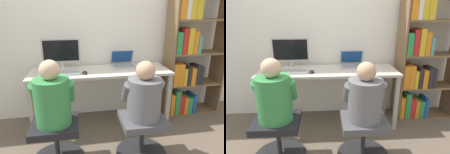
{
  "view_description": "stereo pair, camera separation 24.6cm",
  "coord_description": "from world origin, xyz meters",
  "views": [
    {
      "loc": [
        -0.29,
        -2.23,
        1.52
      ],
      "look_at": [
        0.11,
        0.07,
        0.74
      ],
      "focal_mm": 32.0,
      "sensor_mm": 36.0,
      "label": 1
    },
    {
      "loc": [
        -0.04,
        -2.26,
        1.52
      ],
      "look_at": [
        0.11,
        0.07,
        0.74
      ],
      "focal_mm": 32.0,
      "sensor_mm": 36.0,
      "label": 2
    }
  ],
  "objects": [
    {
      "name": "person_at_monitor",
      "position": [
        -0.55,
        -0.42,
        0.74
      ],
      "size": [
        0.42,
        0.34,
        0.64
      ],
      "color": "#388C47",
      "rests_on": "office_chair_left"
    },
    {
      "name": "computer_mouse_by_keyboard",
      "position": [
        -0.21,
        0.17,
        0.79
      ],
      "size": [
        0.06,
        0.1,
        0.03
      ],
      "color": "black",
      "rests_on": "desk"
    },
    {
      "name": "office_chair_left",
      "position": [
        -0.55,
        -0.43,
        0.24
      ],
      "size": [
        0.56,
        0.56,
        0.47
      ],
      "color": "#262628",
      "rests_on": "ground_plane"
    },
    {
      "name": "person_at_laptop",
      "position": [
        0.35,
        -0.47,
        0.72
      ],
      "size": [
        0.42,
        0.34,
        0.6
      ],
      "color": "slate",
      "rests_on": "office_chair_right"
    },
    {
      "name": "laptop",
      "position": [
        0.34,
        0.42,
        0.82
      ],
      "size": [
        0.34,
        0.32,
        0.22
      ],
      "color": "#B7B7BC",
      "rests_on": "desk"
    },
    {
      "name": "bookshelf",
      "position": [
        1.29,
        0.37,
        0.88
      ],
      "size": [
        0.83,
        0.34,
        1.88
      ],
      "color": "brown",
      "rests_on": "ground_plane"
    },
    {
      "name": "desk",
      "position": [
        0.0,
        0.28,
        0.69
      ],
      "size": [
        1.82,
        0.57,
        0.77
      ],
      "color": "beige",
      "rests_on": "ground_plane"
    },
    {
      "name": "desktop_monitor",
      "position": [
        -0.5,
        0.42,
        0.99
      ],
      "size": [
        0.5,
        0.2,
        0.41
      ],
      "color": "beige",
      "rests_on": "desk"
    },
    {
      "name": "wall_back",
      "position": [
        0.0,
        0.63,
        1.3
      ],
      "size": [
        10.0,
        0.05,
        2.6
      ],
      "color": "white",
      "rests_on": "ground_plane"
    },
    {
      "name": "ground_plane",
      "position": [
        0.0,
        0.0,
        0.0
      ],
      "size": [
        14.0,
        14.0,
        0.0
      ],
      "primitive_type": "plane",
      "color": "brown"
    },
    {
      "name": "office_chair_right",
      "position": [
        0.35,
        -0.47,
        0.24
      ],
      "size": [
        0.56,
        0.56,
        0.47
      ],
      "color": "#262628",
      "rests_on": "ground_plane"
    },
    {
      "name": "keyboard",
      "position": [
        -0.48,
        0.19,
        0.79
      ],
      "size": [
        0.43,
        0.14,
        0.03
      ],
      "color": "#B2B2B7",
      "rests_on": "desk"
    }
  ]
}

